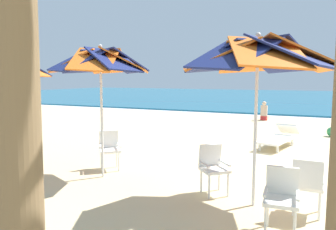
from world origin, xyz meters
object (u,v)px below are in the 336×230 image
Objects in this scene: plastic_chair_2 at (308,183)px; beachgoer_seated at (264,114)px; sun_lounger_1 at (279,138)px; beach_umbrella_0 at (258,56)px; plastic_chair_1 at (213,166)px; beach_umbrella_2 at (7,67)px; plastic_chair_4 at (21,136)px; beach_ball at (332,132)px; plastic_chair_0 at (281,196)px; plastic_chair_3 at (109,147)px; plastic_chair_5 at (10,150)px; beach_umbrella_1 at (101,62)px.

beachgoer_seated reaches higher than plastic_chair_2.
plastic_chair_2 is 0.39× the size of sun_lounger_1.
beach_umbrella_0 is 2.05m from plastic_chair_1.
beach_umbrella_2 reaches higher than beachgoer_seated.
beach_umbrella_2 reaches higher than plastic_chair_4.
beachgoer_seated reaches higher than beach_ball.
plastic_chair_4 is at bearing 171.43° from beach_umbrella_0.
plastic_chair_0 and plastic_chair_1 have the same top height.
beach_umbrella_0 is at bearing -13.26° from plastic_chair_3.
plastic_chair_0 is at bearing -4.12° from plastic_chair_5.
beachgoer_seated is (4.13, 11.10, -2.00)m from beach_umbrella_2.
sun_lounger_1 is at bearing 82.95° from plastic_chair_1.
beach_umbrella_1 is (-3.64, 1.00, 1.86)m from plastic_chair_0.
beach_ball is (1.46, 2.59, -0.11)m from sun_lounger_1.
beach_umbrella_0 is at bearing -4.15° from beach_umbrella_1.
beach_umbrella_0 is at bearing 123.26° from plastic_chair_0.
beach_ball is at bearing 40.87° from plastic_chair_4.
plastic_chair_3 reaches higher than sun_lounger_1.
plastic_chair_5 is at bearing -48.22° from plastic_chair_4.
beach_umbrella_1 is 11.34m from beachgoer_seated.
plastic_chair_0 is at bearing -15.36° from beach_umbrella_1.
beachgoer_seated is (-2.90, 3.75, 0.12)m from beach_ball.
plastic_chair_1 is 5.60m from plastic_chair_4.
plastic_chair_1 is at bearing 140.66° from plastic_chair_0.
beach_umbrella_0 reaches higher than beach_umbrella_2.
beach_ball is (7.59, 6.57, -0.33)m from plastic_chair_4.
plastic_chair_3 is 10.63m from beachgoer_seated.
beach_umbrella_1 is 2.81m from plastic_chair_5.
plastic_chair_1 is at bearing -6.96° from plastic_chair_4.
plastic_chair_2 is 0.32× the size of beach_umbrella_1.
plastic_chair_5 is at bearing -163.71° from beach_umbrella_1.
plastic_chair_1 is 4.70m from sun_lounger_1.
plastic_chair_3 is at bearing -127.38° from sun_lounger_1.
plastic_chair_4 is at bearing 171.90° from plastic_chair_2.
plastic_chair_0 is (0.51, -0.77, -1.88)m from beach_umbrella_0.
plastic_chair_1 is 2.64m from plastic_chair_3.
beach_umbrella_0 is 5.77m from beach_umbrella_2.
beach_umbrella_1 reaches higher than plastic_chair_2.
beach_umbrella_2 is at bearing 178.24° from beach_umbrella_0.
plastic_chair_3 is 0.32× the size of beach_umbrella_2.
plastic_chair_5 is at bearing -175.96° from beach_umbrella_0.
beach_ball is at bearing 74.32° from plastic_chair_1.
plastic_chair_2 is 11.59m from beachgoer_seated.
plastic_chair_4 reaches higher than beach_ball.
plastic_chair_2 is at bearing -2.07° from beach_umbrella_2.
beach_ball is (4.62, 6.73, -0.33)m from plastic_chair_3.
beach_ball is at bearing 86.48° from plastic_chair_2.
plastic_chair_0 and plastic_chair_5 have the same top height.
plastic_chair_3 is 1.00× the size of plastic_chair_4.
plastic_chair_5 is (-5.95, -0.30, 0.00)m from plastic_chair_2.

